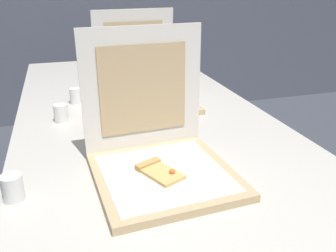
{
  "coord_description": "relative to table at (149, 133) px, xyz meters",
  "views": [
    {
      "loc": [
        -0.3,
        -0.55,
        1.24
      ],
      "look_at": [
        0.02,
        0.48,
        0.79
      ],
      "focal_mm": 38.13,
      "sensor_mm": 36.0,
      "label": 1
    }
  ],
  "objects": [
    {
      "name": "table",
      "position": [
        0.0,
        0.0,
        0.0
      ],
      "size": [
        0.98,
        2.42,
        0.73
      ],
      "color": "beige",
      "rests_on": "ground"
    },
    {
      "name": "pizza_box_front",
      "position": [
        -0.06,
        -0.36,
        0.1
      ],
      "size": [
        0.39,
        0.4,
        0.39
      ],
      "rotation": [
        0.0,
        0.0,
        0.06
      ],
      "color": "tan",
      "rests_on": "table"
    },
    {
      "name": "pizza_box_middle",
      "position": [
        0.04,
        0.23,
        0.1
      ],
      "size": [
        0.4,
        0.4,
        0.39
      ],
      "rotation": [
        0.0,
        0.0,
        0.09
      ],
      "color": "tan",
      "rests_on": "table"
    },
    {
      "name": "cup_white_mid",
      "position": [
        -0.32,
        0.12,
        0.07
      ],
      "size": [
        0.05,
        0.05,
        0.07
      ],
      "primitive_type": "cylinder",
      "color": "white",
      "rests_on": "table"
    },
    {
      "name": "cup_white_far",
      "position": [
        -0.25,
        0.33,
        0.07
      ],
      "size": [
        0.05,
        0.05,
        0.07
      ],
      "primitive_type": "cylinder",
      "color": "white",
      "rests_on": "table"
    },
    {
      "name": "cup_white_near_left",
      "position": [
        -0.44,
        -0.39,
        0.07
      ],
      "size": [
        0.05,
        0.05,
        0.07
      ],
      "primitive_type": "cylinder",
      "color": "white",
      "rests_on": "table"
    }
  ]
}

